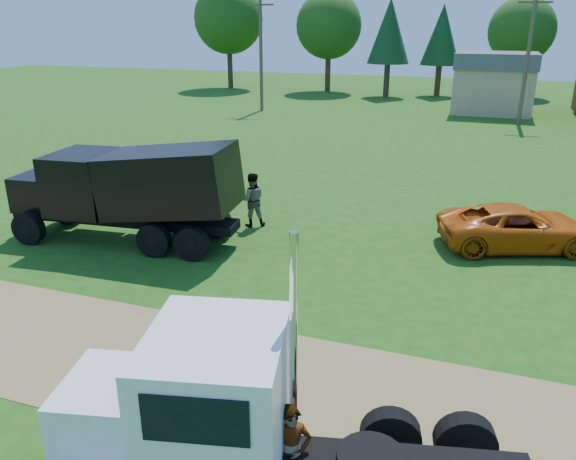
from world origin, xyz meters
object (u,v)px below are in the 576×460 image
(orange_pickup, at_px, (518,227))
(spectator_a, at_px, (292,454))
(black_dump_truck, at_px, (130,188))
(white_semi_tractor, at_px, (223,419))

(orange_pickup, relative_size, spectator_a, 3.02)
(black_dump_truck, height_order, spectator_a, black_dump_truck)
(black_dump_truck, bearing_deg, spectator_a, -50.77)
(black_dump_truck, bearing_deg, white_semi_tractor, -55.28)
(black_dump_truck, xyz_separation_m, orange_pickup, (12.17, 3.71, -1.18))
(black_dump_truck, distance_m, spectator_a, 12.15)
(orange_pickup, bearing_deg, black_dump_truck, 87.26)
(white_semi_tractor, relative_size, orange_pickup, 1.44)
(orange_pickup, xyz_separation_m, spectator_a, (-3.60, -12.27, 0.13))
(orange_pickup, bearing_deg, white_semi_tractor, 140.35)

